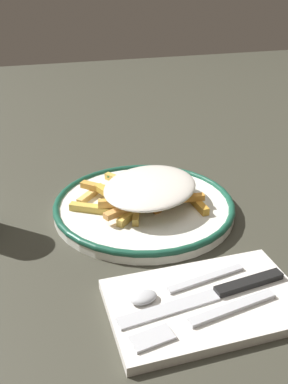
% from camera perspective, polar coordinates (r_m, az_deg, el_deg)
% --- Properties ---
extents(ground_plane, '(2.60, 2.60, 0.00)m').
position_cam_1_polar(ground_plane, '(0.69, -0.00, -2.61)').
color(ground_plane, '#37362B').
extents(plate, '(0.29, 0.29, 0.02)m').
position_cam_1_polar(plate, '(0.68, -0.00, -1.83)').
color(plate, white).
rests_on(plate, ground_plane).
extents(fries_heap, '(0.22, 0.23, 0.04)m').
position_cam_1_polar(fries_heap, '(0.66, 0.26, 0.34)').
color(fries_heap, '#F4B857').
rests_on(fries_heap, plate).
extents(napkin, '(0.14, 0.23, 0.01)m').
position_cam_1_polar(napkin, '(0.51, 8.09, -14.51)').
color(napkin, silver).
rests_on(napkin, ground_plane).
extents(fork, '(0.04, 0.18, 0.01)m').
position_cam_1_polar(fork, '(0.48, 8.36, -16.32)').
color(fork, silver).
rests_on(fork, napkin).
extents(knife, '(0.03, 0.21, 0.01)m').
position_cam_1_polar(knife, '(0.51, 10.04, -13.12)').
color(knife, black).
rests_on(knife, napkin).
extents(spoon, '(0.04, 0.15, 0.01)m').
position_cam_1_polar(spoon, '(0.51, 3.39, -12.92)').
color(spoon, silver).
rests_on(spoon, napkin).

